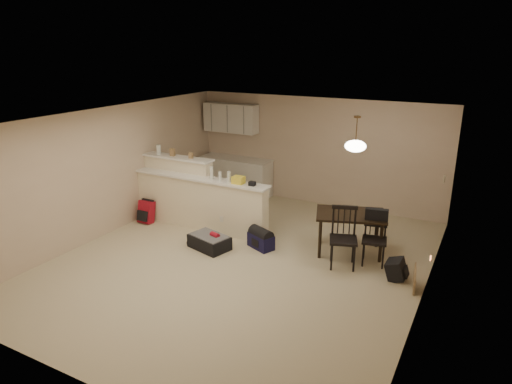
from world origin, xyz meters
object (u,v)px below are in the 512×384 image
Objects in this scene: pendant_lamp at (355,146)px; suitcase at (209,242)px; dining_table at (350,218)px; black_daypack at (396,269)px; navy_duffel at (261,241)px; dining_chair_near at (343,238)px; red_backpack at (146,212)px; dining_chair_far at (375,239)px.

suitcase is at bearing -155.50° from pendant_lamp.
black_daypack is (0.97, -0.60, -0.51)m from dining_table.
pendant_lamp is 1.75× the size of black_daypack.
pendant_lamp is at bearing 115.80° from dining_table.
dining_table is at bearing -45.00° from pendant_lamp.
dining_table is 2.80× the size of navy_duffel.
dining_chair_near is (0.07, -0.60, -1.47)m from pendant_lamp.
pendant_lamp is at bearing 59.09° from black_daypack.
dining_chair_near is 2.48m from suitcase.
pendant_lamp is 4.64m from red_backpack.
dining_table reaches higher than navy_duffel.
suitcase is (-2.34, -1.06, -0.54)m from dining_table.
dining_table is 1.91× the size of suitcase.
suitcase is 1.56× the size of red_backpack.
suitcase is (-2.34, -1.06, -1.87)m from pendant_lamp.
dining_table is 2.27× the size of pendant_lamp.
navy_duffel is at bearing 90.61° from black_daypack.
black_daypack reaches higher than navy_duffel.
dining_chair_near is 0.56m from dining_chair_far.
dining_chair_far is at bearing 18.48° from dining_chair_near.
red_backpack is (-4.25, -0.60, -0.43)m from dining_table.
dining_chair_far reaches higher than navy_duffel.
navy_duffel is 2.47m from black_daypack.
suitcase is 3.34m from black_daypack.
black_daypack is (3.31, 0.47, 0.03)m from suitcase.
dining_table is 1.35× the size of dining_chair_near.
red_backpack is (-4.25, -0.60, -1.75)m from pendant_lamp.
dining_table is 1.33m from pendant_lamp.
red_backpack is 0.94× the size of navy_duffel.
suitcase is at bearing 171.41° from dining_chair_near.
pendant_lamp reaches higher than dining_table.
dining_table reaches higher than red_backpack.
red_backpack reaches higher than suitcase.
dining_chair_far is at bearing 33.55° from navy_duffel.
dining_table is 2.62m from suitcase.
dining_chair_near is 2.94× the size of black_daypack.
pendant_lamp is 1.23× the size of navy_duffel.
dining_chair_near is 4.33m from red_backpack.
pendant_lamp is 2.46m from navy_duffel.
dining_chair_near is 2.08× the size of navy_duffel.
navy_duffel is at bearing -158.27° from pendant_lamp.
suitcase is at bearing -174.70° from dining_table.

